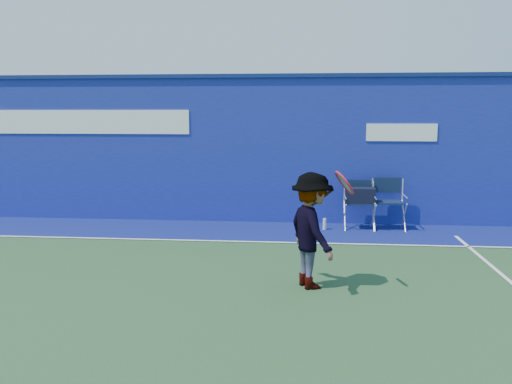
# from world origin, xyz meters

# --- Properties ---
(ground) EXTENTS (80.00, 80.00, 0.00)m
(ground) POSITION_xyz_m (0.00, 0.00, 0.00)
(ground) COLOR #274A27
(ground) RESTS_ON ground
(stadium_wall) EXTENTS (24.00, 0.50, 3.08)m
(stadium_wall) POSITION_xyz_m (-0.00, 5.20, 1.55)
(stadium_wall) COLOR navy
(stadium_wall) RESTS_ON ground
(out_of_bounds_strip) EXTENTS (24.00, 1.80, 0.01)m
(out_of_bounds_strip) POSITION_xyz_m (0.00, 4.10, 0.00)
(out_of_bounds_strip) COLOR navy
(out_of_bounds_strip) RESTS_ON ground
(court_lines) EXTENTS (24.00, 12.00, 0.01)m
(court_lines) POSITION_xyz_m (0.00, 0.60, 0.01)
(court_lines) COLOR white
(court_lines) RESTS_ON out_of_bounds_strip
(directors_chair_left) EXTENTS (0.57, 0.51, 0.96)m
(directors_chair_left) POSITION_xyz_m (2.76, 4.51, 0.40)
(directors_chair_left) COLOR silver
(directors_chair_left) RESTS_ON ground
(directors_chair_right) EXTENTS (0.60, 0.54, 1.00)m
(directors_chair_right) POSITION_xyz_m (3.33, 4.56, 0.32)
(directors_chair_right) COLOR silver
(directors_chair_right) RESTS_ON ground
(water_bottle) EXTENTS (0.07, 0.07, 0.23)m
(water_bottle) POSITION_xyz_m (2.07, 4.37, 0.12)
(water_bottle) COLOR silver
(water_bottle) RESTS_ON ground
(tennis_player) EXTENTS (1.03, 1.14, 1.58)m
(tennis_player) POSITION_xyz_m (1.79, 0.80, 0.77)
(tennis_player) COLOR #EA4738
(tennis_player) RESTS_ON ground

